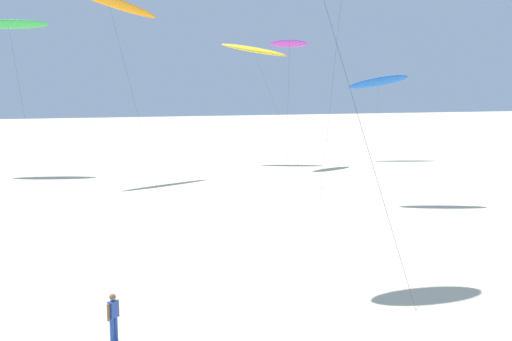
{
  "coord_description": "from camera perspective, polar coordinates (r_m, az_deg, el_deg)",
  "views": [
    {
      "loc": [
        -3.67,
        1.35,
        8.2
      ],
      "look_at": [
        2.46,
        21.97,
        4.94
      ],
      "focal_mm": 39.73,
      "sensor_mm": 36.0,
      "label": 1
    }
  ],
  "objects": [
    {
      "name": "flying_kite_7",
      "position": [
        60.1,
        -0.19,
        12.06
      ],
      "size": [
        7.01,
        5.9,
        12.83
      ],
      "color": "yellow",
      "rests_on": "ground"
    },
    {
      "name": "person_near_left",
      "position": [
        19.21,
        -14.17,
        -14.0
      ],
      "size": [
        0.4,
        0.38,
        1.63
      ],
      "color": "#284CA3",
      "rests_on": "ground"
    },
    {
      "name": "flying_kite_4",
      "position": [
        57.42,
        -23.68,
        13.33
      ],
      "size": [
        7.46,
        6.2,
        14.16
      ],
      "color": "green",
      "rests_on": "ground"
    },
    {
      "name": "flying_kite_2",
      "position": [
        64.17,
        12.22,
        8.73
      ],
      "size": [
        6.81,
        6.51,
        9.69
      ],
      "color": "blue",
      "rests_on": "ground"
    },
    {
      "name": "flying_kite_3",
      "position": [
        51.23,
        -14.62,
        16.19
      ],
      "size": [
        8.56,
        8.03,
        16.71
      ],
      "color": "orange",
      "rests_on": "ground"
    },
    {
      "name": "flying_kite_1",
      "position": [
        57.74,
        3.4,
        12.62
      ],
      "size": [
        5.29,
        7.35,
        12.73
      ],
      "color": "purple",
      "rests_on": "ground"
    }
  ]
}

